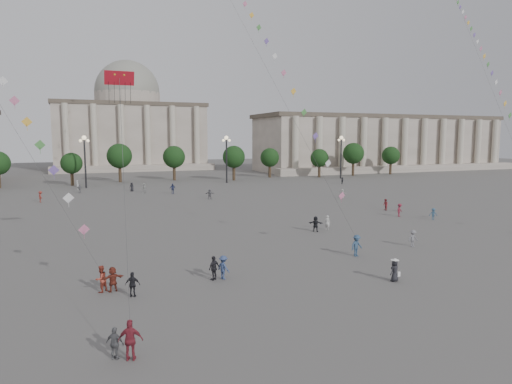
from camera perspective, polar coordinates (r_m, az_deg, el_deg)
name	(u,v)px	position (r m, az deg, el deg)	size (l,w,h in m)	color
ground	(323,278)	(34.45, 8.35, -10.54)	(360.00, 360.00, 0.00)	#52504E
hall_east	(382,143)	(152.79, 15.44, 5.90)	(84.00, 26.22, 17.20)	gray
hall_central	(129,125)	(158.61, -15.61, 8.02)	(48.30, 34.30, 35.50)	gray
tree_row	(154,159)	(107.86, -12.65, 4.08)	(137.12, 5.12, 8.00)	#322519
lamp_post_mid_west	(85,152)	(98.54, -20.63, 4.71)	(2.00, 0.90, 10.65)	#262628
lamp_post_mid_east	(226,150)	(103.43, -3.71, 5.21)	(2.00, 0.90, 10.65)	#262628
lamp_post_far_east	(341,149)	(116.12, 10.59, 5.28)	(2.00, 0.90, 10.65)	#262628
person_crowd_0	(173,189)	(84.57, -10.38, 0.41)	(1.13, 0.47, 1.92)	navy
person_crowd_3	(316,224)	(50.40, 7.46, -3.97)	(1.57, 0.50, 1.70)	black
person_crowd_4	(144,188)	(87.51, -13.81, 0.50)	(1.66, 0.53, 1.79)	#B4B5B0
person_crowd_6	(413,238)	(45.64, 19.03, -5.50)	(1.03, 0.59, 1.59)	slate
person_crowd_7	(342,193)	(79.30, 10.74, -0.17)	(1.40, 0.45, 1.51)	silver
person_crowd_8	(400,210)	(62.24, 17.51, -2.17)	(1.10, 0.63, 1.71)	maroon
person_crowd_9	(342,181)	(102.87, 10.73, 1.41)	(1.37, 0.44, 1.48)	black
person_crowd_10	(78,185)	(96.93, -21.41, 0.83)	(0.67, 0.44, 1.83)	silver
person_crowd_12	(210,194)	(76.66, -5.80, -0.25)	(1.58, 0.50, 1.70)	slate
person_crowd_13	(327,223)	(51.50, 8.90, -3.80)	(0.60, 0.39, 1.64)	silver
person_crowd_14	(433,214)	(61.20, 21.29, -2.58)	(0.96, 0.55, 1.48)	#31516F
person_crowd_16	(80,189)	(90.85, -21.19, 0.40)	(0.94, 0.39, 1.60)	slate
person_crowd_17	(41,197)	(79.99, -25.34, -0.54)	(1.17, 0.67, 1.81)	maroon
person_crowd_18	(223,267)	(33.62, -4.09, -9.38)	(1.13, 0.65, 1.74)	navy
person_crowd_19	(385,205)	(66.90, 15.87, -1.54)	(0.79, 0.62, 1.63)	maroon
person_crowd_21	(132,187)	(90.32, -15.27, 0.62)	(0.83, 0.54, 1.71)	black
tourist_0	(131,340)	(22.81, -15.41, -17.41)	(1.14, 0.47, 1.94)	maroon
tourist_1	(133,285)	(31.02, -15.16, -11.10)	(0.96, 0.40, 1.64)	black
tourist_2	(113,279)	(32.41, -17.47, -10.35)	(1.57, 0.50, 1.69)	maroon
tourist_3	(115,343)	(23.17, -17.21, -17.62)	(0.90, 0.38, 1.54)	#595A5D
tourist_4	(214,268)	(33.47, -5.27, -9.44)	(1.04, 0.43, 1.77)	black
kite_flyer_0	(101,279)	(32.50, -18.80, -10.25)	(0.88, 0.68, 1.80)	#9D392B
kite_flyer_1	(357,246)	(40.66, 12.47, -6.55)	(1.22, 0.70, 1.89)	#2F4A6A
hat_person	(395,270)	(34.49, 16.95, -9.29)	(0.90, 0.74, 1.69)	black
dragon_kite	(120,89)	(37.06, -16.67, 12.26)	(2.20, 8.36, 20.88)	#AD1220
kite_train_east	(486,64)	(77.04, 26.83, 14.05)	(22.52, 35.75, 55.75)	#3F3F3F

